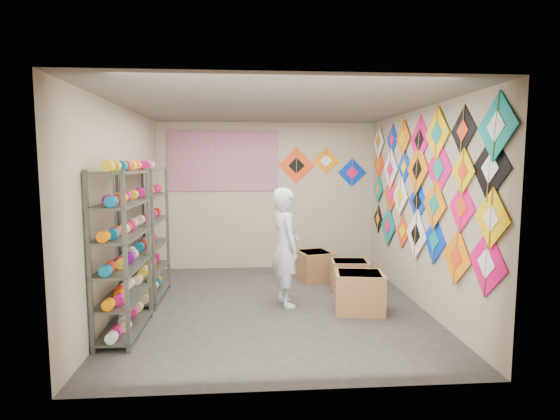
{
  "coord_description": "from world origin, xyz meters",
  "views": [
    {
      "loc": [
        -0.36,
        -5.83,
        1.97
      ],
      "look_at": [
        0.1,
        0.3,
        1.3
      ],
      "focal_mm": 28.0,
      "sensor_mm": 36.0,
      "label": 1
    }
  ],
  "objects": [
    {
      "name": "shelf_rack_front",
      "position": [
        -1.78,
        -0.85,
        0.95
      ],
      "size": [
        0.4,
        1.1,
        1.9
      ],
      "primitive_type": "cube",
      "color": "#4C5147",
      "rests_on": "ground"
    },
    {
      "name": "carton_a",
      "position": [
        1.1,
        -0.31,
        0.26
      ],
      "size": [
        0.71,
        0.62,
        0.53
      ],
      "primitive_type": "cube",
      "rotation": [
        0.0,
        0.0,
        -0.15
      ],
      "color": "olive",
      "rests_on": "ground"
    },
    {
      "name": "back_wall_kites",
      "position": [
        1.0,
        2.24,
        1.9
      ],
      "size": [
        1.66,
        0.02,
        0.74
      ],
      "color": "#F83F11",
      "rests_on": "room_walls"
    },
    {
      "name": "kite_wall_display",
      "position": [
        1.98,
        -0.09,
        1.65
      ],
      "size": [
        0.06,
        4.33,
        2.09
      ],
      "color": "#EF0A6A",
      "rests_on": "room_walls"
    },
    {
      "name": "shelf_rack_back",
      "position": [
        -1.78,
        0.45,
        0.95
      ],
      "size": [
        0.4,
        1.1,
        1.9
      ],
      "primitive_type": "cube",
      "color": "#4C5147",
      "rests_on": "ground"
    },
    {
      "name": "carton_c",
      "position": [
        0.75,
        1.29,
        0.24
      ],
      "size": [
        0.63,
        0.67,
        0.49
      ],
      "primitive_type": "cube",
      "rotation": [
        0.0,
        0.0,
        0.26
      ],
      "color": "olive",
      "rests_on": "ground"
    },
    {
      "name": "poster",
      "position": [
        -0.8,
        2.23,
        2.0
      ],
      "size": [
        2.0,
        0.01,
        1.1
      ],
      "primitive_type": "cube",
      "color": "#684AA0",
      "rests_on": "room_walls"
    },
    {
      "name": "string_spools",
      "position": [
        -1.78,
        -0.2,
        1.05
      ],
      "size": [
        0.12,
        2.36,
        0.12
      ],
      "color": "#E81473",
      "rests_on": "ground"
    },
    {
      "name": "room_walls",
      "position": [
        0.0,
        0.0,
        1.64
      ],
      "size": [
        4.5,
        4.5,
        4.5
      ],
      "color": "tan",
      "rests_on": "ground"
    },
    {
      "name": "carton_b",
      "position": [
        1.21,
        0.67,
        0.23
      ],
      "size": [
        0.61,
        0.52,
        0.46
      ],
      "primitive_type": "cube",
      "rotation": [
        0.0,
        0.0,
        -0.1
      ],
      "color": "olive",
      "rests_on": "ground"
    },
    {
      "name": "ground",
      "position": [
        0.0,
        0.0,
        0.0
      ],
      "size": [
        4.5,
        4.5,
        0.0
      ],
      "primitive_type": "plane",
      "color": "#322F2C"
    },
    {
      "name": "shopkeeper",
      "position": [
        0.16,
        0.06,
        0.81
      ],
      "size": [
        0.79,
        0.68,
        1.63
      ],
      "primitive_type": "imported",
      "rotation": [
        0.0,
        0.0,
        1.83
      ],
      "color": "silver",
      "rests_on": "ground"
    }
  ]
}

